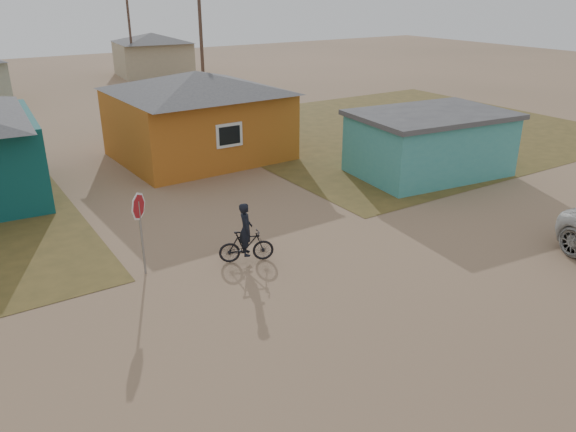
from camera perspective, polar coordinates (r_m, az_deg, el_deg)
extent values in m
plane|color=#927154|center=(14.19, 5.88, -8.94)|extent=(120.00, 120.00, 0.00)
cube|color=brown|center=(32.04, 11.16, 8.67)|extent=(20.00, 18.00, 0.00)
cube|color=#B15F1B|center=(26.16, -9.06, 9.15)|extent=(7.21, 6.24, 3.00)
pyramid|color=#3E3D40|center=(25.80, -9.33, 13.37)|extent=(7.72, 6.76, 0.90)
cube|color=silver|center=(23.46, -5.99, 8.17)|extent=(1.20, 0.06, 1.00)
cube|color=black|center=(23.44, -5.96, 8.15)|extent=(0.95, 0.04, 0.75)
cube|color=teal|center=(24.22, 14.16, 6.96)|extent=(6.39, 4.61, 2.40)
cube|color=#3E3D40|center=(23.93, 14.45, 9.96)|extent=(6.71, 4.93, 0.20)
cube|color=tan|center=(52.78, -13.51, 15.28)|extent=(6.41, 5.50, 2.80)
pyramid|color=#3E3D40|center=(52.61, -13.69, 17.22)|extent=(6.95, 6.05, 0.80)
cylinder|color=brown|center=(34.60, -8.77, 16.54)|extent=(0.20, 0.20, 8.00)
cylinder|color=brown|center=(49.86, -15.77, 17.70)|extent=(0.20, 0.20, 8.00)
cylinder|color=gray|center=(15.57, -14.62, -2.21)|extent=(0.06, 0.06, 2.13)
imported|color=black|center=(16.05, -4.26, -3.07)|extent=(1.63, 1.02, 0.95)
imported|color=black|center=(15.83, -4.31, -1.34)|extent=(0.56, 0.67, 1.56)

